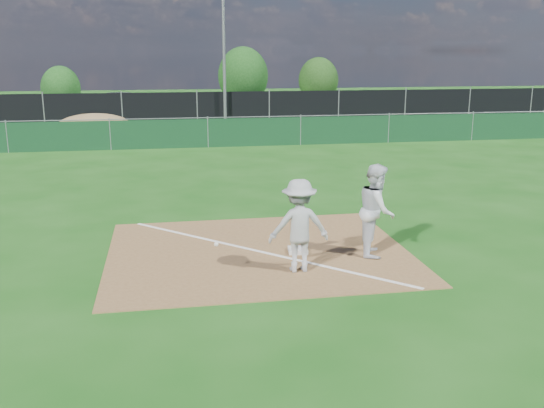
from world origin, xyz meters
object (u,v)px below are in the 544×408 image
(light_pole, at_px, (224,50))
(first_base, at_px, (298,250))
(play_at_first, at_px, (299,226))
(tree_left, at_px, (61,88))
(runner, at_px, (377,210))
(tree_right, at_px, (318,80))
(car_right, at_px, (297,105))
(tree_mid, at_px, (243,76))
(car_left, at_px, (127,104))
(car_mid, at_px, (185,105))

(light_pole, distance_m, first_base, 22.24)
(light_pole, xyz_separation_m, play_at_first, (-0.93, -22.90, -3.12))
(tree_left, bearing_deg, runner, -71.17)
(light_pole, relative_size, first_base, 20.95)
(tree_right, bearing_deg, car_right, -113.82)
(first_base, height_order, tree_mid, tree_mid)
(first_base, height_order, tree_right, tree_right)
(runner, height_order, car_left, runner)
(runner, relative_size, tree_mid, 0.43)
(play_at_first, height_order, tree_mid, tree_mid)
(light_pole, relative_size, car_left, 1.64)
(car_mid, relative_size, tree_right, 1.24)
(car_left, bearing_deg, runner, -155.32)
(play_at_first, xyz_separation_m, car_left, (-4.58, 27.59, -0.04))
(first_base, distance_m, car_mid, 26.60)
(light_pole, relative_size, tree_left, 2.65)
(light_pole, relative_size, tree_mid, 1.87)
(light_pole, xyz_separation_m, tree_right, (8.22, 11.80, -2.19))
(first_base, relative_size, car_left, 0.08)
(tree_left, bearing_deg, first_base, -73.49)
(tree_left, height_order, tree_right, tree_right)
(first_base, distance_m, play_at_first, 1.33)
(car_left, relative_size, tree_right, 1.38)
(car_mid, height_order, car_right, car_mid)
(car_left, bearing_deg, tree_left, 55.14)
(first_base, height_order, play_at_first, play_at_first)
(first_base, xyz_separation_m, play_at_first, (-0.21, -1.02, 0.82))
(first_base, bearing_deg, car_left, 100.22)
(first_base, xyz_separation_m, car_left, (-4.79, 26.57, 0.78))
(tree_left, relative_size, tree_right, 0.86)
(play_at_first, relative_size, tree_right, 0.60)
(car_right, distance_m, tree_mid, 7.19)
(first_base, bearing_deg, tree_left, 106.51)
(car_right, bearing_deg, car_mid, 95.12)
(car_left, bearing_deg, car_right, -79.43)
(car_left, xyz_separation_m, tree_left, (-4.47, 4.69, 0.72))
(play_at_first, relative_size, tree_left, 0.70)
(tree_left, xyz_separation_m, tree_right, (18.20, 2.41, 0.26))
(runner, height_order, tree_mid, tree_mid)
(tree_right, bearing_deg, car_left, -152.63)
(play_at_first, bearing_deg, tree_mid, 84.34)
(car_mid, bearing_deg, play_at_first, 179.27)
(car_mid, relative_size, tree_left, 1.44)
(runner, relative_size, car_mid, 0.42)
(runner, xyz_separation_m, car_right, (4.22, 26.73, -0.30))
(tree_left, bearing_deg, car_mid, -30.45)
(light_pole, relative_size, tree_right, 2.27)
(play_at_first, height_order, car_left, play_at_first)
(car_mid, height_order, tree_left, tree_left)
(tree_mid, bearing_deg, car_right, -68.44)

